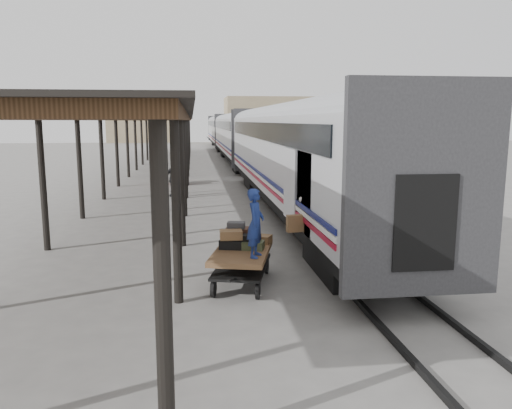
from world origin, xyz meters
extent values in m
plane|color=slate|center=(0.00, 0.00, 0.00)|extent=(160.00, 160.00, 0.00)
cube|color=silver|center=(3.20, 8.00, 2.60)|extent=(3.00, 24.00, 2.90)
cube|color=#28282B|center=(3.20, -3.90, 2.60)|extent=(3.04, 0.22, 3.50)
cube|color=black|center=(1.68, 8.00, 3.50)|extent=(0.04, 22.08, 0.65)
cube|color=black|center=(3.20, 8.00, 0.90)|extent=(2.55, 23.04, 0.50)
cube|color=silver|center=(3.20, 34.00, 2.60)|extent=(3.00, 24.00, 2.90)
cube|color=#28282B|center=(3.20, 22.10, 2.60)|extent=(3.04, 0.22, 3.50)
cube|color=black|center=(1.68, 34.00, 3.50)|extent=(0.04, 22.08, 0.65)
cube|color=black|center=(3.20, 34.00, 0.90)|extent=(2.55, 23.04, 0.50)
cube|color=silver|center=(3.20, 60.00, 2.60)|extent=(3.00, 24.00, 2.90)
cube|color=#28282B|center=(3.20, 48.10, 2.60)|extent=(3.04, 0.22, 3.50)
cube|color=black|center=(1.68, 60.00, 3.50)|extent=(0.04, 22.08, 0.65)
cube|color=black|center=(3.20, 60.00, 0.90)|extent=(2.55, 23.04, 0.50)
cube|color=black|center=(1.95, -0.50, 2.15)|extent=(0.50, 1.70, 2.00)
imported|color=beige|center=(1.95, -0.50, 2.01)|extent=(0.72, 0.89, 1.72)
cube|color=brown|center=(1.55, -0.65, 1.40)|extent=(0.57, 0.25, 0.42)
cube|color=#422B19|center=(-3.40, 24.00, 4.00)|extent=(4.60, 64.00, 0.18)
cube|color=black|center=(-3.40, 24.00, 4.12)|extent=(4.90, 64.30, 0.06)
cylinder|color=black|center=(-5.45, 24.00, 2.00)|extent=(0.20, 0.20, 4.00)
cylinder|color=black|center=(-5.45, 55.00, 2.00)|extent=(0.20, 0.20, 4.00)
cylinder|color=black|center=(-1.35, -7.00, 2.00)|extent=(0.20, 0.20, 4.00)
cylinder|color=black|center=(-1.35, 24.00, 2.00)|extent=(0.20, 0.20, 4.00)
cylinder|color=black|center=(-1.35, 55.00, 2.00)|extent=(0.20, 0.20, 4.00)
cube|color=black|center=(2.48, 34.00, 0.06)|extent=(0.10, 150.00, 0.12)
cube|color=black|center=(3.92, 34.00, 0.06)|extent=(0.10, 150.00, 0.12)
cube|color=tan|center=(14.00, 78.00, 4.00)|extent=(18.00, 10.00, 8.00)
cube|color=tan|center=(-10.00, 82.00, 3.00)|extent=(12.00, 8.00, 6.00)
cube|color=brown|center=(0.13, -0.98, 0.80)|extent=(1.81, 2.63, 0.12)
cube|color=black|center=(0.13, -0.98, 0.45)|extent=(1.68, 2.51, 0.06)
cylinder|color=black|center=(-0.59, -1.78, 0.20)|extent=(0.18, 0.41, 0.40)
cylinder|color=black|center=(0.38, -2.03, 0.20)|extent=(0.18, 0.41, 0.40)
cylinder|color=black|center=(-0.12, 0.06, 0.20)|extent=(0.18, 0.41, 0.40)
cylinder|color=black|center=(0.85, -0.18, 0.20)|extent=(0.18, 0.41, 0.40)
cube|color=#3E3E41|center=(-0.01, -0.37, 0.97)|extent=(0.67, 0.50, 0.21)
cube|color=brown|center=(0.65, -0.35, 0.96)|extent=(0.66, 0.59, 0.20)
cube|color=black|center=(-0.10, -0.82, 0.97)|extent=(0.63, 0.51, 0.22)
cube|color=#3F472B|center=(0.38, -0.96, 0.96)|extent=(0.64, 0.54, 0.20)
cube|color=#46291C|center=(0.07, -0.44, 1.18)|extent=(0.62, 0.50, 0.20)
cube|color=brown|center=(-0.12, -0.85, 1.21)|extent=(0.53, 0.38, 0.21)
cube|color=#3E3E41|center=(0.04, -0.47, 1.36)|extent=(0.48, 0.38, 0.15)
cube|color=black|center=(0.36, -0.90, 1.12)|extent=(0.52, 0.45, 0.16)
cube|color=maroon|center=(-1.89, 18.55, 0.54)|extent=(0.88, 1.46, 0.88)
cube|color=maroon|center=(-1.89, 18.94, 1.12)|extent=(0.83, 0.59, 0.34)
cylinder|color=black|center=(-2.28, 18.02, 0.18)|extent=(0.12, 0.35, 0.35)
cylinder|color=black|center=(-1.51, 18.02, 0.18)|extent=(0.12, 0.35, 0.35)
cylinder|color=black|center=(-2.28, 19.09, 0.18)|extent=(0.12, 0.35, 0.35)
cylinder|color=black|center=(-1.50, 19.09, 0.18)|extent=(0.12, 0.35, 0.35)
imported|color=navy|center=(0.38, -1.63, 1.64)|extent=(0.55, 0.66, 1.55)
imported|color=black|center=(-1.97, 13.37, 0.95)|extent=(1.20, 0.81, 1.89)
camera|label=1|loc=(-0.98, -12.46, 3.90)|focal=35.00mm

